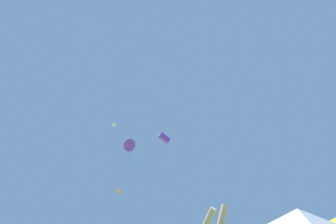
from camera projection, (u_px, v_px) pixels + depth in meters
canopy_tent_white at (299, 218)px, 12.91m from camera, size 2.77×2.77×2.97m
kite_purple_box at (164, 138)px, 14.66m from camera, size 0.71×0.68×0.55m
kite_white_delta at (114, 125)px, 37.76m from camera, size 0.79×0.71×0.55m
kite_purple_delta at (129, 146)px, 21.98m from camera, size 1.18×1.23×2.36m
kite_pink_delta at (119, 191)px, 34.32m from camera, size 1.42×1.40×0.62m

